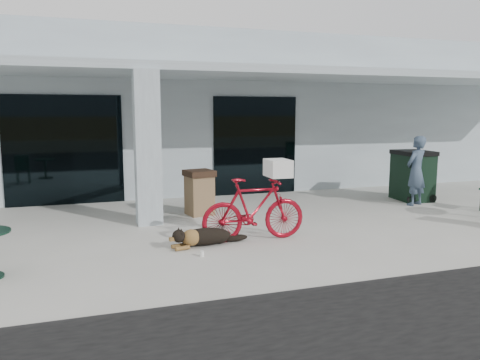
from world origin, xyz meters
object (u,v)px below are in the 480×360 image
object	(u,v)px
bicycle	(254,209)
person	(416,171)
wheeled_bin	(412,175)
dog	(205,235)
trash_receptacle	(199,192)

from	to	relation	value
bicycle	person	distance (m)	5.20
wheeled_bin	dog	bearing A→B (deg)	-153.80
dog	person	bearing A→B (deg)	4.41
dog	wheeled_bin	bearing A→B (deg)	8.42
dog	wheeled_bin	distance (m)	6.64
trash_receptacle	person	bearing A→B (deg)	-6.54
person	wheeled_bin	size ratio (longest dim) A/B	1.32
trash_receptacle	bicycle	bearing A→B (deg)	-79.85
bicycle	dog	world-z (taller)	bicycle
dog	trash_receptacle	world-z (taller)	trash_receptacle
person	trash_receptacle	bearing A→B (deg)	-28.01
dog	wheeled_bin	xyz separation A→B (m)	(6.17, 2.43, 0.47)
trash_receptacle	wheeled_bin	distance (m)	5.69
person	trash_receptacle	xyz separation A→B (m)	(-5.30, 0.61, -0.35)
dog	trash_receptacle	bearing A→B (deg)	65.85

